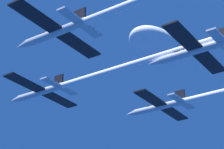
# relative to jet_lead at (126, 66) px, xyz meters

# --- Properties ---
(jet_lead) EXTENTS (20.35, 72.04, 3.37)m
(jet_lead) POSITION_rel_jet_lead_xyz_m (0.00, 0.00, 0.00)
(jet_lead) COLOR #B2BAC6
(cloud_wispy) EXTENTS (27.73, 15.25, 9.70)m
(cloud_wispy) POSITION_rel_jet_lead_xyz_m (56.68, 22.62, 37.87)
(cloud_wispy) COLOR white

